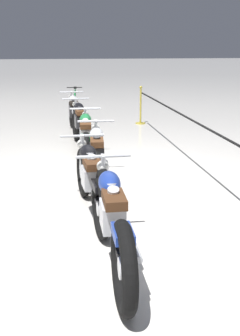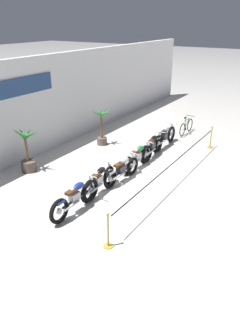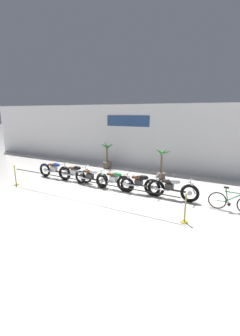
% 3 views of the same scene
% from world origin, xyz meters
% --- Properties ---
extents(ground_plane, '(120.00, 120.00, 0.00)m').
position_xyz_m(ground_plane, '(0.00, 0.00, 0.00)').
color(ground_plane, silver).
extents(back_wall, '(28.00, 0.29, 4.20)m').
position_xyz_m(back_wall, '(-0.00, 5.12, 2.10)').
color(back_wall, white).
rests_on(back_wall, ground).
extents(motorcycle_blue_0, '(2.33, 0.62, 0.98)m').
position_xyz_m(motorcycle_blue_0, '(-3.34, 0.57, 0.49)').
color(motorcycle_blue_0, black).
rests_on(motorcycle_blue_0, ground).
extents(motorcycle_black_1, '(2.17, 0.62, 0.94)m').
position_xyz_m(motorcycle_black_1, '(-1.96, 0.67, 0.47)').
color(motorcycle_black_1, black).
rests_on(motorcycle_black_1, ground).
extents(motorcycle_silver_2, '(2.11, 0.62, 0.93)m').
position_xyz_m(motorcycle_silver_2, '(-0.75, 0.46, 0.46)').
color(motorcycle_silver_2, black).
rests_on(motorcycle_silver_2, ground).
extents(motorcycle_green_3, '(2.21, 0.62, 0.94)m').
position_xyz_m(motorcycle_green_3, '(0.60, 0.54, 0.46)').
color(motorcycle_green_3, black).
rests_on(motorcycle_green_3, ground).
extents(motorcycle_black_4, '(2.35, 0.62, 0.97)m').
position_xyz_m(motorcycle_black_4, '(1.94, 0.56, 0.48)').
color(motorcycle_black_4, black).
rests_on(motorcycle_black_4, ground).
extents(motorcycle_silver_5, '(2.45, 0.62, 0.97)m').
position_xyz_m(motorcycle_silver_5, '(3.36, 0.63, 0.48)').
color(motorcycle_silver_5, black).
rests_on(motorcycle_silver_5, ground).
extents(bicycle, '(1.70, 0.48, 0.95)m').
position_xyz_m(bicycle, '(5.78, 0.48, 0.37)').
color(bicycle, black).
rests_on(bicycle, ground).
extents(potted_palm_left_of_row, '(0.98, 0.89, 1.81)m').
position_xyz_m(potted_palm_left_of_row, '(2.06, 3.32, 0.80)').
color(potted_palm_left_of_row, brown).
rests_on(potted_palm_left_of_row, ground).
extents(potted_palm_right_of_row, '(0.86, 1.12, 1.88)m').
position_xyz_m(potted_palm_right_of_row, '(-1.97, 4.09, 0.65)').
color(potted_palm_right_of_row, brown).
rests_on(potted_palm_right_of_row, ground).
extents(stanchion_far_left, '(8.66, 0.28, 1.05)m').
position_xyz_m(stanchion_far_left, '(-1.29, -1.28, 0.72)').
color(stanchion_far_left, gold).
rests_on(stanchion_far_left, ground).
extents(stanchion_mid_left, '(0.28, 0.28, 1.05)m').
position_xyz_m(stanchion_mid_left, '(4.40, -1.28, 0.36)').
color(stanchion_mid_left, gold).
rests_on(stanchion_mid_left, ground).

